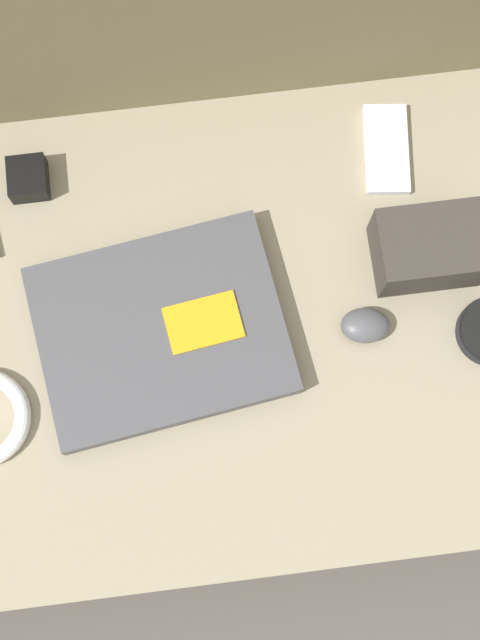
{
  "coord_description": "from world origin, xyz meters",
  "views": [
    {
      "loc": [
        -0.03,
        -0.24,
        1.23
      ],
      "look_at": [
        0.0,
        0.0,
        0.17
      ],
      "focal_mm": 50.0,
      "sensor_mm": 36.0,
      "label": 1
    }
  ],
  "objects_px": {
    "phone_silver": "(386,149)",
    "camera_pouch": "(428,248)",
    "laptop": "(161,327)",
    "computer_mouse": "(365,326)",
    "charger_brick": "(28,179)"
  },
  "relations": [
    {
      "from": "computer_mouse",
      "to": "charger_brick",
      "type": "xyz_separation_m",
      "value": [
        -0.4,
        0.24,
        0.0
      ]
    },
    {
      "from": "laptop",
      "to": "phone_silver",
      "type": "height_order",
      "value": "laptop"
    },
    {
      "from": "camera_pouch",
      "to": "charger_brick",
      "type": "relative_size",
      "value": 2.39
    },
    {
      "from": "computer_mouse",
      "to": "phone_silver",
      "type": "height_order",
      "value": "computer_mouse"
    },
    {
      "from": "phone_silver",
      "to": "camera_pouch",
      "type": "distance_m",
      "value": 0.15
    },
    {
      "from": "computer_mouse",
      "to": "phone_silver",
      "type": "distance_m",
      "value": 0.24
    },
    {
      "from": "computer_mouse",
      "to": "phone_silver",
      "type": "bearing_deg",
      "value": 81.27
    },
    {
      "from": "laptop",
      "to": "computer_mouse",
      "type": "bearing_deg",
      "value": -14.52
    },
    {
      "from": "computer_mouse",
      "to": "charger_brick",
      "type": "relative_size",
      "value": 1.21
    },
    {
      "from": "laptop",
      "to": "charger_brick",
      "type": "relative_size",
      "value": 6.01
    },
    {
      "from": "laptop",
      "to": "phone_silver",
      "type": "xyz_separation_m",
      "value": [
        0.31,
        0.2,
        -0.01
      ]
    },
    {
      "from": "laptop",
      "to": "phone_silver",
      "type": "relative_size",
      "value": 2.56
    },
    {
      "from": "phone_silver",
      "to": "computer_mouse",
      "type": "bearing_deg",
      "value": -99.32
    },
    {
      "from": "phone_silver",
      "to": "camera_pouch",
      "type": "relative_size",
      "value": 0.98
    },
    {
      "from": "computer_mouse",
      "to": "camera_pouch",
      "type": "height_order",
      "value": "camera_pouch"
    }
  ]
}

